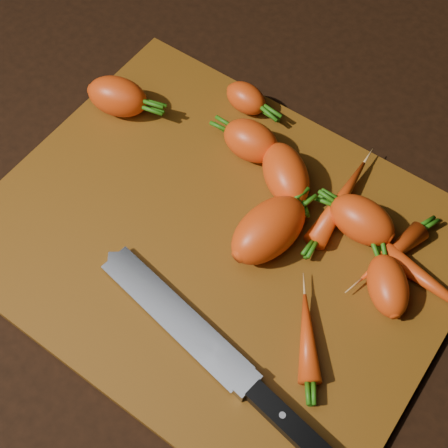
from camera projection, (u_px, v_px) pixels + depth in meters
The scene contains 14 objects.
ground at pixel (219, 246), 0.69m from camera, with size 2.00×2.00×0.01m, color black.
cutting_board at pixel (219, 241), 0.68m from camera, with size 0.50×0.40×0.01m, color brown.
carrot_0 at pixel (117, 96), 0.75m from camera, with size 0.07×0.05×0.05m, color #DD400D.
carrot_1 at pixel (251, 141), 0.72m from camera, with size 0.07×0.05×0.05m, color #DD400D.
carrot_2 at pixel (286, 174), 0.69m from camera, with size 0.08×0.05×0.05m, color #DD400D.
carrot_3 at pixel (269, 230), 0.65m from camera, with size 0.10×0.06×0.06m, color #DD400D.
carrot_4 at pixel (362, 220), 0.66m from camera, with size 0.07×0.05×0.05m, color #DD400D.
carrot_5 at pixel (246, 98), 0.76m from camera, with size 0.05×0.04×0.04m, color #DD400D.
carrot_6 at pixel (388, 286), 0.63m from camera, with size 0.07×0.04×0.04m, color #DD400D.
carrot_7 at pixel (340, 201), 0.69m from camera, with size 0.12×0.03×0.03m, color #DD400D.
carrot_8 at pixel (434, 287), 0.64m from camera, with size 0.13×0.02×0.02m, color #DD400D.
carrot_9 at pixel (307, 337), 0.61m from camera, with size 0.09×0.02×0.02m, color #DD400D.
carrot_10 at pixel (392, 254), 0.66m from camera, with size 0.09×0.02×0.02m, color #DD400D.
knife at pixel (188, 328), 0.62m from camera, with size 0.31×0.07×0.02m.
Camera 1 is at (0.20, -0.26, 0.61)m, focal length 50.00 mm.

